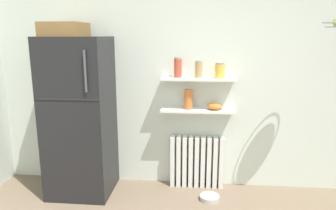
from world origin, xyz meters
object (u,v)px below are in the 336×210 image
(storage_jar_2, at_px, (220,70))
(shelf_bowl, at_px, (215,106))
(storage_jar_1, at_px, (199,69))
(pet_food_bowl, at_px, (210,198))
(radiator, at_px, (197,162))
(refrigerator, at_px, (79,115))
(storage_jar_0, at_px, (178,68))
(vase, at_px, (188,99))

(storage_jar_2, xyz_separation_m, shelf_bowl, (-0.04, 0.00, -0.40))
(storage_jar_1, xyz_separation_m, pet_food_bowl, (0.15, -0.28, -1.36))
(radiator, distance_m, shelf_bowl, 0.70)
(refrigerator, xyz_separation_m, radiator, (1.29, 0.23, -0.60))
(storage_jar_0, xyz_separation_m, pet_food_bowl, (0.37, -0.28, -1.38))
(radiator, height_order, vase, vase)
(storage_jar_0, bearing_deg, vase, 0.00)
(vase, relative_size, shelf_bowl, 1.32)
(storage_jar_0, relative_size, storage_jar_1, 1.19)
(vase, xyz_separation_m, pet_food_bowl, (0.25, -0.28, -1.03))
(storage_jar_0, height_order, pet_food_bowl, storage_jar_0)
(storage_jar_0, relative_size, storage_jar_2, 1.33)
(vase, bearing_deg, storage_jar_0, 180.00)
(storage_jar_1, height_order, pet_food_bowl, storage_jar_1)
(storage_jar_0, distance_m, storage_jar_2, 0.45)
(shelf_bowl, distance_m, pet_food_bowl, 1.00)
(refrigerator, distance_m, shelf_bowl, 1.49)
(storage_jar_2, xyz_separation_m, pet_food_bowl, (-0.08, -0.28, -1.35))
(radiator, bearing_deg, pet_food_bowl, -64.88)
(radiator, height_order, storage_jar_0, storage_jar_0)
(radiator, relative_size, storage_jar_1, 3.30)
(radiator, xyz_separation_m, vase, (-0.11, -0.03, 0.75))
(refrigerator, bearing_deg, storage_jar_1, 8.85)
(refrigerator, distance_m, storage_jar_1, 1.40)
(refrigerator, bearing_deg, vase, 9.64)
(storage_jar_2, relative_size, pet_food_bowl, 0.78)
(storage_jar_1, bearing_deg, pet_food_bowl, -62.61)
(shelf_bowl, bearing_deg, vase, 180.00)
(pet_food_bowl, bearing_deg, storage_jar_1, 117.39)
(radiator, relative_size, pet_food_bowl, 2.88)
(refrigerator, height_order, pet_food_bowl, refrigerator)
(storage_jar_0, relative_size, shelf_bowl, 1.34)
(radiator, bearing_deg, storage_jar_1, -90.00)
(pet_food_bowl, bearing_deg, storage_jar_2, 74.43)
(vase, bearing_deg, storage_jar_2, 0.00)
(radiator, height_order, pet_food_bowl, radiator)
(storage_jar_1, distance_m, vase, 0.35)
(refrigerator, xyz_separation_m, vase, (1.19, 0.20, 0.15))
(shelf_bowl, bearing_deg, refrigerator, -172.24)
(refrigerator, xyz_separation_m, shelf_bowl, (1.48, 0.20, 0.08))
(shelf_bowl, bearing_deg, storage_jar_0, 180.00)
(storage_jar_1, xyz_separation_m, shelf_bowl, (0.19, -0.00, -0.41))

